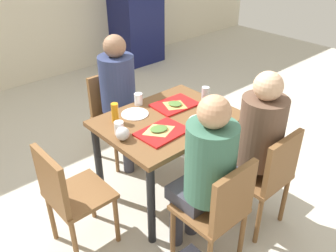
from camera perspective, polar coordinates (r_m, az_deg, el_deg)
ground_plane at (r=3.26m, az=0.00°, el=-10.40°), size 10.00×10.00×0.02m
main_table at (r=2.87m, az=0.00°, el=-0.53°), size 1.06×0.81×0.75m
chair_near_left at (r=2.37m, az=8.23°, el=-12.95°), size 0.40×0.40×0.86m
chair_near_right at (r=2.72m, az=15.62°, el=-7.41°), size 0.40×0.40×0.86m
chair_far_side at (r=3.49m, az=-8.71°, el=2.47°), size 0.40×0.40×0.86m
chair_left_end at (r=2.55m, az=-15.70°, el=-10.32°), size 0.40×0.40×0.86m
person_in_red at (r=2.28m, az=6.00°, el=-6.71°), size 0.32×0.42×1.27m
person_in_brown_jacket at (r=2.64m, az=13.85°, el=-1.86°), size 0.32×0.42×1.27m
person_far_side at (r=3.28m, az=-7.65°, el=5.43°), size 0.32×0.42×1.27m
tray_red_near at (r=2.62m, az=-0.95°, el=-0.98°), size 0.37×0.28×0.02m
tray_red_far at (r=3.01m, az=1.08°, el=3.43°), size 0.37×0.28×0.02m
paper_plate_center at (r=2.88m, az=-5.32°, el=1.93°), size 0.22×0.22×0.01m
paper_plate_near_edge at (r=2.78m, az=5.51°, el=0.80°), size 0.22×0.22×0.01m
pizza_slice_a at (r=2.62m, az=-1.48°, el=-0.54°), size 0.23×0.20×0.02m
pizza_slice_b at (r=2.98m, az=1.11°, el=3.51°), size 0.20×0.21×0.02m
plastic_cup_a at (r=3.02m, az=-4.76°, el=4.32°), size 0.07×0.07×0.10m
plastic_cup_b at (r=2.60m, az=5.50°, el=-0.27°), size 0.07×0.07×0.10m
plastic_cup_c at (r=2.61m, az=-7.83°, el=-0.31°), size 0.07×0.07×0.10m
soda_can at (r=3.09m, az=5.99°, el=5.16°), size 0.07×0.07×0.12m
condiment_bottle at (r=2.75m, az=-8.46°, el=2.06°), size 0.06×0.06×0.16m
foil_bundle at (r=2.54m, az=-7.27°, el=-1.21°), size 0.10×0.10×0.10m
drink_fridge at (r=5.98m, az=-5.24°, el=19.04°), size 0.70×0.60×1.90m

